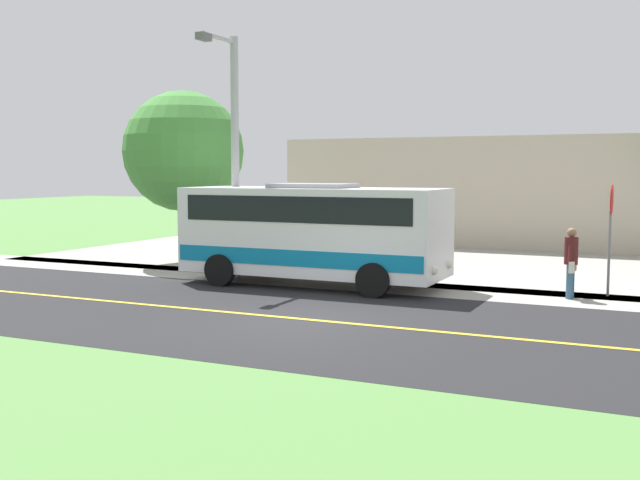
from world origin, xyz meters
TOP-DOWN VIEW (x-y plane):
  - ground_plane at (0.00, 0.00)m, footprint 120.00×120.00m
  - road_surface at (0.00, 0.00)m, footprint 8.00×100.00m
  - sidewalk at (-5.20, 0.00)m, footprint 2.40×100.00m
  - parking_lot_surface at (-12.40, 3.00)m, footprint 14.00×36.00m
  - road_centre_line at (0.00, 0.00)m, footprint 0.16×100.00m
  - shuttle_bus_front at (-4.57, -2.02)m, footprint 2.78×7.53m
  - pedestrian_with_bags at (-5.31, 4.85)m, footprint 0.72×0.34m
  - stop_sign at (-6.10, 5.70)m, footprint 0.76×0.07m
  - street_light_pole at (-4.86, -4.82)m, footprint 1.97×0.24m
  - tree_curbside at (-7.40, -8.38)m, footprint 4.18×4.18m
  - commercial_building at (-21.40, 2.60)m, footprint 10.00×23.22m

SIDE VIEW (x-z plane):
  - ground_plane at x=0.00m, z-range 0.00..0.00m
  - sidewalk at x=-5.20m, z-range 0.00..0.01m
  - parking_lot_surface at x=-12.40m, z-range 0.00..0.01m
  - road_surface at x=0.00m, z-range 0.00..0.01m
  - road_centre_line at x=0.00m, z-range 0.01..0.01m
  - pedestrian_with_bags at x=-5.31m, z-range 0.07..1.87m
  - shuttle_bus_front at x=-4.57m, z-range 0.15..3.02m
  - stop_sign at x=-6.10m, z-range 0.52..3.40m
  - commercial_building at x=-21.40m, z-range 0.00..4.63m
  - tree_curbside at x=-7.40m, z-range 0.89..6.88m
  - street_light_pole at x=-4.86m, z-range 0.40..7.57m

